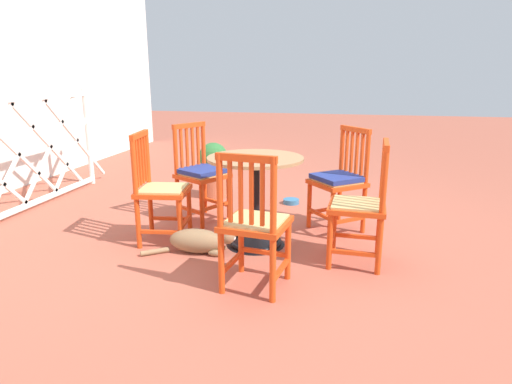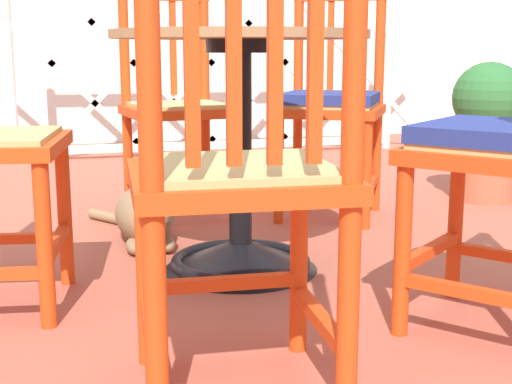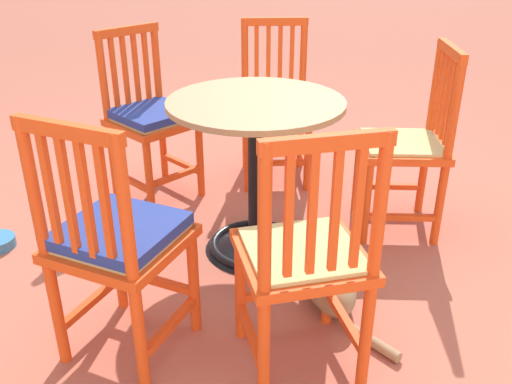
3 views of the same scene
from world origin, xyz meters
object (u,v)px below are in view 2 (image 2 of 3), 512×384
Objects in this scene: cafe_table at (240,179)px; tabby_cat at (145,217)px; orange_chair_at_corner at (176,110)px; terracotta_planter at (487,128)px; orange_chair_by_planter at (331,107)px; orange_chair_tucked_in at (239,182)px.

cafe_table reaches higher than tabby_cat.
orange_chair_at_corner reaches higher than cafe_table.
terracotta_planter is at bearing -0.96° from orange_chair_at_corner.
cafe_table is 0.83× the size of orange_chair_at_corner.
orange_chair_at_corner is 1.40m from terracotta_planter.
terracotta_planter is at bearing 13.58° from tabby_cat.
orange_chair_at_corner is at bearing 66.40° from tabby_cat.
orange_chair_tucked_in is at bearing -116.35° from orange_chair_by_planter.
orange_chair_at_corner is 1.61m from orange_chair_tucked_in.
orange_chair_by_planter reaches higher than tabby_cat.
orange_chair_tucked_in is at bearing -94.04° from orange_chair_at_corner.
terracotta_planter is (1.40, -0.02, -0.11)m from orange_chair_at_corner.
cafe_table is 1.52m from terracotta_planter.
orange_chair_tucked_in is (-0.11, -1.60, 0.00)m from orange_chair_at_corner.
tabby_cat is at bearing 93.01° from orange_chair_tucked_in.
tabby_cat is (-0.06, 1.20, -0.34)m from orange_chair_tucked_in.
cafe_table is at bearing 76.70° from orange_chair_tucked_in.
tabby_cat is (-0.26, 0.38, -0.19)m from cafe_table.
orange_chair_tucked_in is at bearing -86.99° from tabby_cat.
terracotta_planter is (0.79, 0.12, -0.12)m from orange_chair_by_planter.
terracotta_planter is at bearing 29.92° from cafe_table.
orange_chair_by_planter is 1.47× the size of terracotta_planter.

